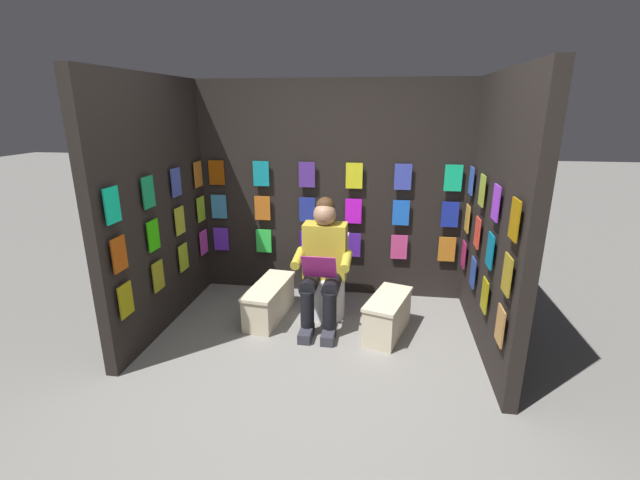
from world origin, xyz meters
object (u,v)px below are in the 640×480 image
object	(u,v)px
person_reading	(323,263)
comic_longbox_near	(269,301)
toilet	(327,281)
comic_longbox_far	(387,316)

from	to	relation	value
person_reading	comic_longbox_near	distance (m)	0.68
toilet	comic_longbox_far	world-z (taller)	toilet
toilet	comic_longbox_near	distance (m)	0.59
comic_longbox_near	comic_longbox_far	world-z (taller)	comic_longbox_far
person_reading	comic_longbox_far	bearing A→B (deg)	167.68
toilet	person_reading	bearing A→B (deg)	90.12
toilet	comic_longbox_near	size ratio (longest dim) A/B	0.97
toilet	comic_longbox_near	bearing A→B (deg)	21.76
person_reading	comic_longbox_near	xyz separation A→B (m)	(0.53, -0.02, -0.43)
comic_longbox_near	comic_longbox_far	size ratio (longest dim) A/B	1.14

